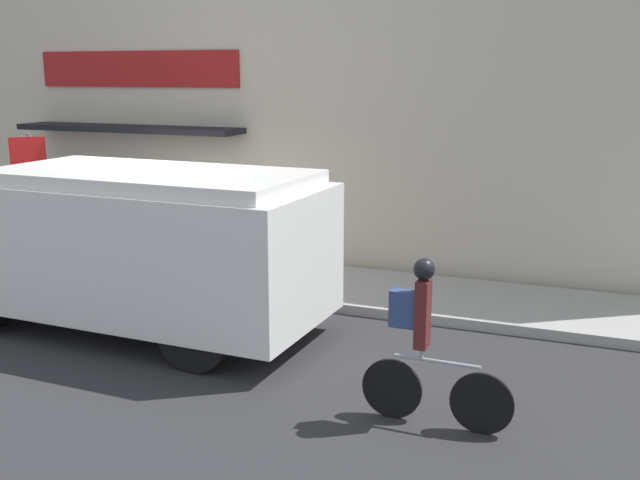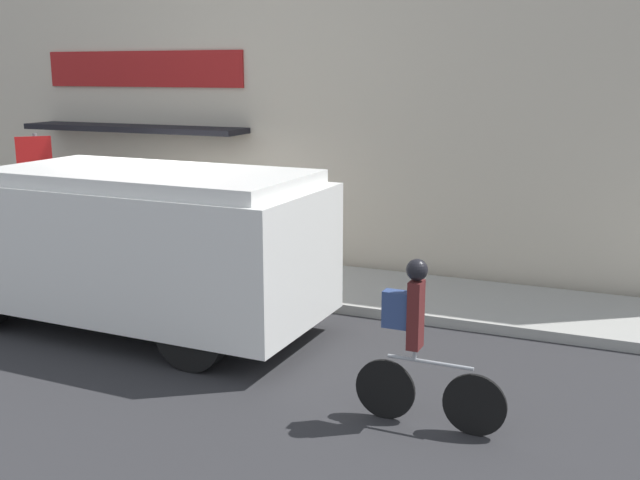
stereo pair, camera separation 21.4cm
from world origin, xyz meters
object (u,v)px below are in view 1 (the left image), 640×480
school_bus (136,245)px  cyclist (425,344)px  stop_sign_post (31,174)px  trash_bin (102,229)px

school_bus → cyclist: school_bus is taller
school_bus → cyclist: 4.40m
school_bus → stop_sign_post: (-3.82, 2.31, 0.44)m
stop_sign_post → trash_bin: bearing=17.2°
cyclist → stop_sign_post: stop_sign_post is taller
cyclist → stop_sign_post: bearing=156.7°
school_bus → trash_bin: bearing=136.2°
trash_bin → cyclist: bearing=-30.0°
school_bus → trash_bin: size_ratio=5.81×
cyclist → trash_bin: bearing=150.9°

